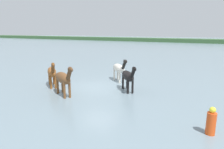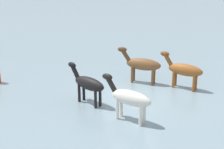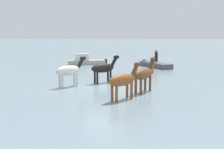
# 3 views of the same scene
# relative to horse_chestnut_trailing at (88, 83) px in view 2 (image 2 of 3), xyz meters

# --- Properties ---
(ground_plane) EXTENTS (217.57, 217.57, 0.00)m
(ground_plane) POSITION_rel_horse_chestnut_trailing_xyz_m (-2.20, -0.21, -1.04)
(ground_plane) COLOR gray
(horse_chestnut_trailing) EXTENTS (1.85, 2.08, 1.88)m
(horse_chestnut_trailing) POSITION_rel_horse_chestnut_trailing_xyz_m (0.00, 0.00, 0.00)
(horse_chestnut_trailing) COLOR black
(horse_chestnut_trailing) RESTS_ON ground_plane
(horse_dark_mare) EXTENTS (2.45, 1.63, 2.02)m
(horse_dark_mare) POSITION_rel_horse_chestnut_trailing_xyz_m (-3.22, -2.62, 0.08)
(horse_dark_mare) COLOR brown
(horse_dark_mare) RESTS_ON ground_plane
(horse_rear_stallion) EXTENTS (2.07, 1.96, 1.92)m
(horse_rear_stallion) POSITION_rel_horse_chestnut_trailing_xyz_m (-1.62, 2.10, 0.02)
(horse_rear_stallion) COLOR silver
(horse_rear_stallion) RESTS_ON ground_plane
(horse_lead) EXTENTS (2.13, 1.93, 1.94)m
(horse_lead) POSITION_rel_horse_chestnut_trailing_xyz_m (-5.28, -1.43, 0.03)
(horse_lead) COLOR brown
(horse_lead) RESTS_ON ground_plane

